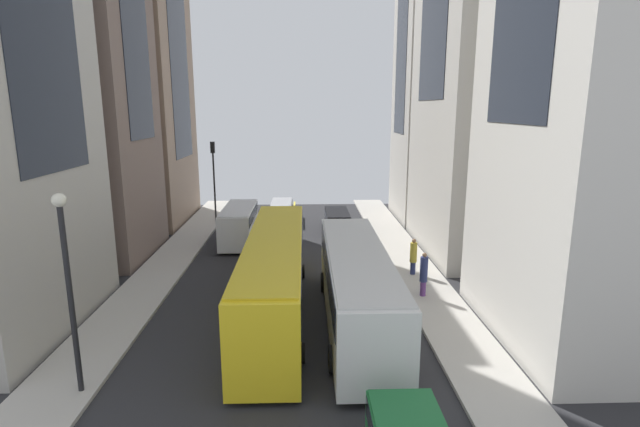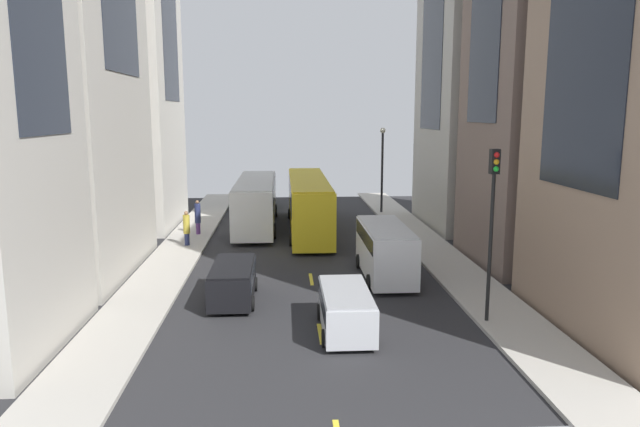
{
  "view_description": "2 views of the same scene",
  "coord_description": "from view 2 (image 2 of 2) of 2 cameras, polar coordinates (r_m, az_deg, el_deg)",
  "views": [
    {
      "loc": [
        -0.98,
        25.57,
        9.28
      ],
      "look_at": [
        -1.93,
        -3.19,
        2.93
      ],
      "focal_mm": 26.99,
      "sensor_mm": 36.0,
      "label": 1
    },
    {
      "loc": [
        -1.28,
        -33.93,
        7.9
      ],
      "look_at": [
        0.86,
        -0.14,
        2.02
      ],
      "focal_mm": 32.63,
      "sensor_mm": 36.0,
      "label": 2
    }
  ],
  "objects": [
    {
      "name": "lane_stripe_6",
      "position": [
        55.51,
        -2.26,
        1.68
      ],
      "size": [
        0.16,
        2.0,
        0.01
      ],
      "primitive_type": "cube",
      "color": "yellow",
      "rests_on": "ground"
    },
    {
      "name": "sidewalk_east",
      "position": [
        35.86,
        10.33,
        -2.91
      ],
      "size": [
        2.71,
        44.0,
        0.15
      ],
      "primitive_type": "cube",
      "color": "#B2ADA3",
      "rests_on": "ground"
    },
    {
      "name": "streetlamp_near",
      "position": [
        45.79,
        6.13,
        5.21
      ],
      "size": [
        0.44,
        0.44,
        6.62
      ],
      "color": "black",
      "rests_on": "ground"
    },
    {
      "name": "lane_stripe_1",
      "position": [
        21.47,
        0.05,
        -11.71
      ],
      "size": [
        0.16,
        2.0,
        0.01
      ],
      "primitive_type": "cube",
      "color": "yellow",
      "rests_on": "ground"
    },
    {
      "name": "building_east_2",
      "position": [
        42.92,
        16.12,
        19.09
      ],
      "size": [
        7.43,
        9.75,
        30.12
      ],
      "color": "#B7B2A8",
      "rests_on": "ground"
    },
    {
      "name": "traffic_light_near_corner",
      "position": [
        22.14,
        16.57,
        0.86
      ],
      "size": [
        0.32,
        0.44,
        6.46
      ],
      "color": "black",
      "rests_on": "ground"
    },
    {
      "name": "car_silver_0",
      "position": [
        21.36,
        2.55,
        -9.18
      ],
      "size": [
        1.92,
        4.25,
        1.59
      ],
      "color": "#B7BABF",
      "rests_on": "ground"
    },
    {
      "name": "lane_stripe_4",
      "position": [
        41.7,
        -1.8,
        -1.06
      ],
      "size": [
        0.16,
        2.0,
        0.01
      ],
      "primitive_type": "cube",
      "color": "yellow",
      "rests_on": "ground"
    },
    {
      "name": "sidewalk_west",
      "position": [
        35.34,
        -13.35,
        -3.21
      ],
      "size": [
        2.71,
        44.0,
        0.15
      ],
      "primitive_type": "cube",
      "color": "#B2ADA3",
      "rests_on": "ground"
    },
    {
      "name": "pedestrian_walking_far",
      "position": [
        35.2,
        -12.95,
        -1.34
      ],
      "size": [
        0.39,
        0.39,
        2.05
      ],
      "rotation": [
        0.0,
        0.0,
        0.06
      ],
      "color": "navy",
      "rests_on": "ground"
    },
    {
      "name": "car_green_2",
      "position": [
        50.1,
        -6.24,
        1.81
      ],
      "size": [
        2.04,
        4.29,
        1.58
      ],
      "color": "#1E7238",
      "rests_on": "ground"
    },
    {
      "name": "ground_plane",
      "position": [
        34.86,
        -1.42,
        -3.24
      ],
      "size": [
        41.31,
        41.31,
        0.0
      ],
      "primitive_type": "plane",
      "color": "#28282B"
    },
    {
      "name": "lane_stripe_5",
      "position": [
        48.59,
        -2.06,
        0.5
      ],
      "size": [
        0.16,
        2.0,
        0.01
      ],
      "primitive_type": "cube",
      "color": "yellow",
      "rests_on": "ground"
    },
    {
      "name": "car_black_1",
      "position": [
        25.02,
        -8.56,
        -6.42
      ],
      "size": [
        1.92,
        4.33,
        1.58
      ],
      "color": "black",
      "rests_on": "ground"
    },
    {
      "name": "lane_stripe_3",
      "position": [
        34.86,
        -1.42,
        -3.23
      ],
      "size": [
        0.16,
        2.0,
        0.01
      ],
      "primitive_type": "cube",
      "color": "yellow",
      "rests_on": "ground"
    },
    {
      "name": "streetcar_yellow",
      "position": [
        39.13,
        -1.14,
        1.37
      ],
      "size": [
        2.7,
        14.69,
        3.59
      ],
      "color": "yellow",
      "rests_on": "ground"
    },
    {
      "name": "delivery_van_white",
      "position": [
        28.14,
        6.41,
        -3.32
      ],
      "size": [
        2.25,
        6.11,
        2.58
      ],
      "color": "white",
      "rests_on": "ground"
    },
    {
      "name": "city_bus_white",
      "position": [
        40.5,
        -6.3,
        1.43
      ],
      "size": [
        2.81,
        12.44,
        3.35
      ],
      "color": "silver",
      "rests_on": "ground"
    },
    {
      "name": "lane_stripe_2",
      "position": [
        28.09,
        -0.87,
        -6.46
      ],
      "size": [
        0.16,
        2.0,
        0.01
      ],
      "primitive_type": "cube",
      "color": "yellow",
      "rests_on": "ground"
    },
    {
      "name": "pedestrian_crossing_mid",
      "position": [
        38.22,
        -11.9,
        -0.29
      ],
      "size": [
        0.38,
        0.38,
        2.21
      ],
      "rotation": [
        0.0,
        0.0,
        5.33
      ],
      "color": "#593372",
      "rests_on": "ground"
    }
  ]
}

